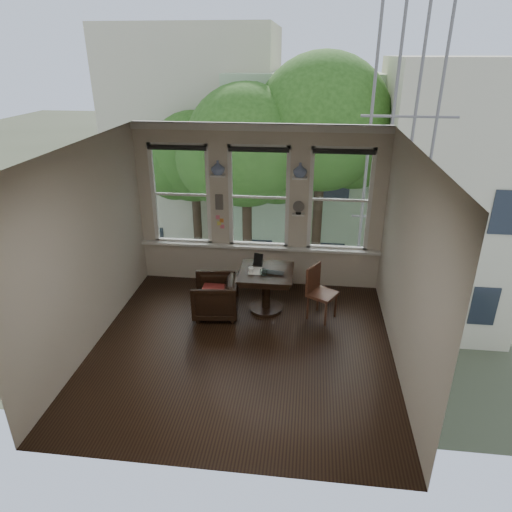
# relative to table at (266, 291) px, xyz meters

# --- Properties ---
(ground) EXTENTS (4.50, 4.50, 0.00)m
(ground) POSITION_rel_table_xyz_m (-0.25, -1.14, -0.38)
(ground) COLOR black
(ground) RESTS_ON ground
(ceiling) EXTENTS (4.50, 4.50, 0.00)m
(ceiling) POSITION_rel_table_xyz_m (-0.25, -1.14, 2.62)
(ceiling) COLOR silver
(ceiling) RESTS_ON ground
(wall_back) EXTENTS (4.50, 0.00, 4.50)m
(wall_back) POSITION_rel_table_xyz_m (-0.25, 1.11, 1.12)
(wall_back) COLOR beige
(wall_back) RESTS_ON ground
(wall_front) EXTENTS (4.50, 0.00, 4.50)m
(wall_front) POSITION_rel_table_xyz_m (-0.25, -3.39, 1.12)
(wall_front) COLOR beige
(wall_front) RESTS_ON ground
(wall_left) EXTENTS (0.00, 4.50, 4.50)m
(wall_left) POSITION_rel_table_xyz_m (-2.50, -1.14, 1.12)
(wall_left) COLOR beige
(wall_left) RESTS_ON ground
(wall_right) EXTENTS (0.00, 4.50, 4.50)m
(wall_right) POSITION_rel_table_xyz_m (2.00, -1.14, 1.12)
(wall_right) COLOR beige
(wall_right) RESTS_ON ground
(window_left) EXTENTS (1.10, 0.12, 1.90)m
(window_left) POSITION_rel_table_xyz_m (-1.70, 1.11, 1.32)
(window_left) COLOR white
(window_left) RESTS_ON ground
(window_center) EXTENTS (1.10, 0.12, 1.90)m
(window_center) POSITION_rel_table_xyz_m (-0.25, 1.11, 1.32)
(window_center) COLOR white
(window_center) RESTS_ON ground
(window_right) EXTENTS (1.10, 0.12, 1.90)m
(window_right) POSITION_rel_table_xyz_m (1.20, 1.11, 1.32)
(window_right) COLOR white
(window_right) RESTS_ON ground
(shelf_left) EXTENTS (0.26, 0.16, 0.03)m
(shelf_left) POSITION_rel_table_xyz_m (-0.98, 1.01, 1.73)
(shelf_left) COLOR white
(shelf_left) RESTS_ON ground
(shelf_right) EXTENTS (0.26, 0.16, 0.03)m
(shelf_right) POSITION_rel_table_xyz_m (0.47, 1.01, 1.73)
(shelf_right) COLOR white
(shelf_right) RESTS_ON ground
(intercom) EXTENTS (0.14, 0.06, 0.28)m
(intercom) POSITION_rel_table_xyz_m (-0.98, 1.04, 1.23)
(intercom) COLOR #59544F
(intercom) RESTS_ON ground
(sticky_notes) EXTENTS (0.16, 0.01, 0.24)m
(sticky_notes) POSITION_rel_table_xyz_m (-0.98, 1.05, 0.88)
(sticky_notes) COLOR pink
(sticky_notes) RESTS_ON ground
(desk_fan) EXTENTS (0.20, 0.20, 0.24)m
(desk_fan) POSITION_rel_table_xyz_m (0.47, 0.99, 1.16)
(desk_fan) COLOR #59544F
(desk_fan) RESTS_ON ground
(vase_left) EXTENTS (0.24, 0.24, 0.25)m
(vase_left) POSITION_rel_table_xyz_m (-0.98, 1.01, 1.86)
(vase_left) COLOR silver
(vase_left) RESTS_ON shelf_left
(vase_right) EXTENTS (0.24, 0.24, 0.25)m
(vase_right) POSITION_rel_table_xyz_m (0.47, 1.01, 1.86)
(vase_right) COLOR silver
(vase_right) RESTS_ON shelf_right
(table) EXTENTS (0.90, 0.90, 0.75)m
(table) POSITION_rel_table_xyz_m (0.00, 0.00, 0.00)
(table) COLOR black
(table) RESTS_ON ground
(armchair_left) EXTENTS (0.83, 0.81, 0.68)m
(armchair_left) POSITION_rel_table_xyz_m (-0.84, -0.25, -0.03)
(armchair_left) COLOR black
(armchair_left) RESTS_ON ground
(cushion_red) EXTENTS (0.45, 0.45, 0.06)m
(cushion_red) POSITION_rel_table_xyz_m (-0.84, -0.25, 0.08)
(cushion_red) COLOR maroon
(cushion_red) RESTS_ON armchair_left
(side_chair_right) EXTENTS (0.57, 0.57, 0.92)m
(side_chair_right) POSITION_rel_table_xyz_m (0.95, -0.14, 0.09)
(side_chair_right) COLOR #472819
(side_chair_right) RESTS_ON ground
(laptop) EXTENTS (0.40, 0.30, 0.03)m
(laptop) POSITION_rel_table_xyz_m (0.11, -0.13, 0.39)
(laptop) COLOR black
(laptop) RESTS_ON table
(mug) EXTENTS (0.10, 0.10, 0.09)m
(mug) POSITION_rel_table_xyz_m (-0.25, -0.08, 0.42)
(mug) COLOR white
(mug) RESTS_ON table
(drinking_glass) EXTENTS (0.16, 0.16, 0.10)m
(drinking_glass) POSITION_rel_table_xyz_m (-0.03, -0.16, 0.42)
(drinking_glass) COLOR white
(drinking_glass) RESTS_ON table
(tablet) EXTENTS (0.17, 0.11, 0.22)m
(tablet) POSITION_rel_table_xyz_m (-0.16, 0.21, 0.48)
(tablet) COLOR black
(tablet) RESTS_ON table
(papers) EXTENTS (0.23, 0.31, 0.00)m
(papers) POSITION_rel_table_xyz_m (-0.19, -0.01, 0.38)
(papers) COLOR silver
(papers) RESTS_ON table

